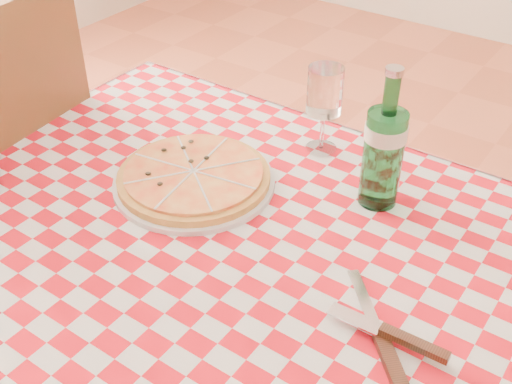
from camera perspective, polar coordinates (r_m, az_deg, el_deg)
dining_table at (r=1.21m, az=-0.87°, el=-7.80°), size 1.20×0.80×0.75m
tablecloth at (r=1.14m, az=-0.91°, el=-4.39°), size 1.30×0.90×0.01m
pizza_plate at (r=1.27m, az=-5.56°, el=1.42°), size 0.36×0.36×0.04m
water_bottle at (r=1.18m, az=11.41°, el=4.66°), size 0.08×0.08×0.28m
wine_glass at (r=1.34m, az=6.03°, el=7.24°), size 0.08×0.08×0.19m
cutlery at (r=0.99m, az=10.96°, el=-12.02°), size 0.32×0.29×0.03m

